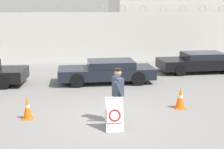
# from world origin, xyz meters

# --- Properties ---
(ground_plane) EXTENTS (90.00, 90.00, 0.00)m
(ground_plane) POSITION_xyz_m (0.00, 0.00, 0.00)
(ground_plane) COLOR gray
(perimeter_wall) EXTENTS (36.00, 0.30, 3.84)m
(perimeter_wall) POSITION_xyz_m (0.00, 11.15, 1.70)
(perimeter_wall) COLOR silver
(perimeter_wall) RESTS_ON ground_plane
(building_block) EXTENTS (9.61, 8.00, 4.52)m
(building_block) POSITION_xyz_m (6.94, 16.76, 2.26)
(building_block) COLOR silver
(building_block) RESTS_ON ground_plane
(barricade_sign) EXTENTS (0.59, 0.83, 1.02)m
(barricade_sign) POSITION_xyz_m (0.04, -0.90, 0.50)
(barricade_sign) COLOR white
(barricade_sign) RESTS_ON ground_plane
(security_guard) EXTENTS (0.36, 0.70, 1.82)m
(security_guard) POSITION_xyz_m (0.22, -0.32, 1.03)
(security_guard) COLOR black
(security_guard) RESTS_ON ground_plane
(traffic_cone_near) EXTENTS (0.43, 0.43, 0.80)m
(traffic_cone_near) POSITION_xyz_m (2.77, 0.80, 0.40)
(traffic_cone_near) COLOR orange
(traffic_cone_near) RESTS_ON ground_plane
(traffic_cone_mid) EXTENTS (0.37, 0.37, 0.78)m
(traffic_cone_mid) POSITION_xyz_m (-2.80, 0.32, 0.38)
(traffic_cone_mid) COLOR orange
(traffic_cone_mid) RESTS_ON ground_plane
(parked_car_rear_sedan) EXTENTS (4.81, 1.96, 1.12)m
(parked_car_rear_sedan) POSITION_xyz_m (0.44, 5.23, 0.59)
(parked_car_rear_sedan) COLOR black
(parked_car_rear_sedan) RESTS_ON ground_plane
(parked_car_far_side) EXTENTS (4.78, 2.11, 1.15)m
(parked_car_far_side) POSITION_xyz_m (6.11, 7.16, 0.59)
(parked_car_far_side) COLOR black
(parked_car_far_side) RESTS_ON ground_plane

